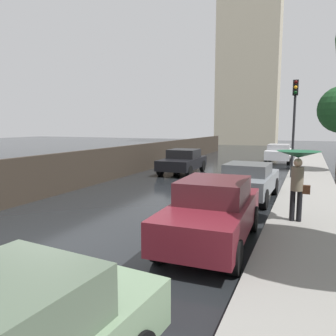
{
  "coord_description": "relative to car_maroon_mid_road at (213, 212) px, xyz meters",
  "views": [
    {
      "loc": [
        4.96,
        -5.16,
        2.77
      ],
      "look_at": [
        0.41,
        5.34,
        1.28
      ],
      "focal_mm": 34.61,
      "sensor_mm": 36.0,
      "label": 1
    }
  ],
  "objects": [
    {
      "name": "pedestrian_with_umbrella_near",
      "position": [
        1.74,
        2.28,
        0.93
      ],
      "size": [
        1.14,
        1.14,
        1.95
      ],
      "rotation": [
        0.0,
        0.0,
        -0.01
      ],
      "color": "black",
      "rests_on": "sidewalk_strip"
    },
    {
      "name": "traffic_light",
      "position": [
        1.25,
        10.46,
        2.7
      ],
      "size": [
        0.26,
        0.39,
        4.89
      ],
      "color": "black",
      "rests_on": "sidewalk_strip"
    },
    {
      "name": "sidewalk_strip",
      "position": [
        2.11,
        -2.0,
        -0.71
      ],
      "size": [
        2.2,
        60.0,
        0.14
      ],
      "primitive_type": "cube",
      "color": "gray",
      "rests_on": "ground"
    },
    {
      "name": "car_black_far_ahead",
      "position": [
        -4.71,
        10.43,
        -0.06
      ],
      "size": [
        2.0,
        4.05,
        1.4
      ],
      "rotation": [
        0.0,
        0.0,
        3.17
      ],
      "color": "black",
      "rests_on": "ground"
    },
    {
      "name": "car_white_far_lane",
      "position": [
        -0.04,
        18.58,
        -0.04
      ],
      "size": [
        1.78,
        4.1,
        1.39
      ],
      "rotation": [
        0.0,
        0.0,
        0.0
      ],
      "color": "silver",
      "rests_on": "ground"
    },
    {
      "name": "car_grey_behind_camera",
      "position": [
        -0.05,
        5.11,
        -0.06
      ],
      "size": [
        1.95,
        3.95,
        1.38
      ],
      "rotation": [
        0.0,
        0.0,
        -0.04
      ],
      "color": "slate",
      "rests_on": "ground"
    },
    {
      "name": "ground",
      "position": [
        -2.99,
        -2.0,
        -0.78
      ],
      "size": [
        120.0,
        120.0,
        0.0
      ],
      "primitive_type": "plane",
      "color": "black"
    },
    {
      "name": "distant_tower",
      "position": [
        -6.77,
        44.44,
        16.48
      ],
      "size": [
        9.03,
        10.06,
        34.53
      ],
      "color": "#B2A88E",
      "rests_on": "ground"
    },
    {
      "name": "car_maroon_mid_road",
      "position": [
        0.0,
        0.0,
        0.0
      ],
      "size": [
        1.87,
        4.17,
        1.54
      ],
      "rotation": [
        0.0,
        0.0,
        0.04
      ],
      "color": "maroon",
      "rests_on": "ground"
    }
  ]
}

